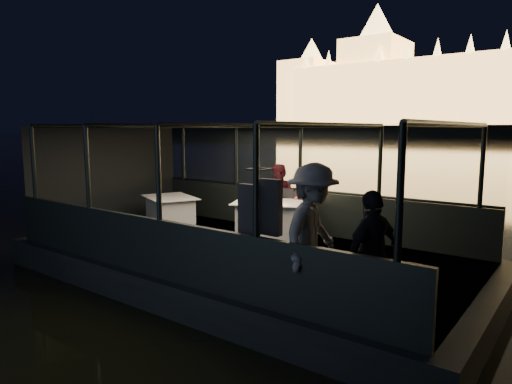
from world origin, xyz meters
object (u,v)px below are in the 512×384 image
Objects in this scene: chair_port_right at (292,215)px; passenger_dark at (373,246)px; dining_table_aft at (170,211)px; person_woman_coral at (301,200)px; wine_bottle at (246,195)px; coat_stand at (259,231)px; dining_table_central at (270,220)px; passenger_stripe at (312,239)px; person_man_maroon at (280,197)px; chair_port_left at (280,213)px.

passenger_dark is at bearing -41.82° from chair_port_right.
person_woman_coral reaches higher than dining_table_aft.
wine_bottle is at bearing -103.60° from passenger_dark.
coat_stand is 1.48m from passenger_dark.
dining_table_aft is (-2.41, -0.51, 0.00)m from dining_table_central.
dining_table_aft is 5.32m from passenger_stripe.
passenger_dark is (3.45, -3.16, 0.10)m from person_man_maroon.
passenger_stripe reaches higher than passenger_dark.
person_woman_coral is 0.93× the size of passenger_dark.
chair_port_right is 0.52× the size of coat_stand.
coat_stand is at bearing -62.42° from person_man_maroon.
passenger_dark is (2.91, -3.16, 0.10)m from person_woman_coral.
coat_stand reaches higher than person_woman_coral.
passenger_stripe is (2.52, -3.02, 0.40)m from chair_port_left.
passenger_stripe is 1.19× the size of passenger_dark.
coat_stand is at bearing -57.40° from dining_table_central.
chair_port_left is 0.53× the size of passenger_stripe.
passenger_dark is at bearing -86.16° from passenger_stripe.
coat_stand reaches higher than passenger_dark.
dining_table_central is 1.07× the size of dining_table_aft.
coat_stand is (1.82, -3.23, 0.45)m from chair_port_left.
chair_port_left is (2.37, 0.96, 0.06)m from dining_table_aft.
person_woman_coral is 1.26m from wine_bottle.
passenger_stripe reaches higher than dining_table_central.
dining_table_aft is 2.12m from wine_bottle.
passenger_dark is at bearing -30.42° from wine_bottle.
passenger_stripe is at bearing -46.16° from dining_table_central.
coat_stand reaches higher than wine_bottle.
passenger_dark is (5.63, -1.92, 0.47)m from dining_table_aft.
person_man_maroon is (-0.23, 0.72, 0.36)m from dining_table_central.
passenger_dark is (3.22, -2.44, 0.47)m from dining_table_central.
chair_port_left is 4.37m from passenger_dark.
chair_port_right is 0.50× the size of passenger_stripe.
dining_table_central is 3.33m from coat_stand.
chair_port_right is 0.60× the size of passenger_dark.
chair_port_right is at bearing -117.39° from passenger_dark.
person_man_maroon is at bearing 107.72° from dining_table_central.
coat_stand is (4.19, -2.26, 0.51)m from dining_table_aft.
chair_port_left is 3.95m from passenger_stripe.
dining_table_aft is at bearing -174.94° from wine_bottle.
person_man_maroon is 0.81× the size of passenger_stripe.
chair_port_left reaches higher than dining_table_central.
person_man_maroon is at bearing -156.86° from person_woman_coral.
chair_port_right is at bearing 115.28° from coat_stand.
dining_table_aft is 2.83m from chair_port_right.
wine_bottle is (-2.84, 2.24, 0.06)m from passenger_stripe.
passenger_dark is at bearing -24.20° from person_woman_coral.
chair_port_left is at bearing 67.56° from wine_bottle.
wine_bottle is (-3.58, 2.11, 0.06)m from passenger_dark.
chair_port_left is 0.54m from person_woman_coral.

